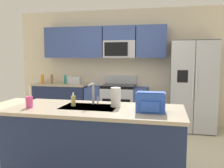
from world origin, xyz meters
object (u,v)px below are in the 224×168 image
Objects in this scene: range_oven at (117,105)px; toaster at (75,80)px; refrigerator at (192,86)px; sink_faucet at (93,92)px; bottle_orange at (42,79)px; backpack at (151,102)px; soap_dispenser at (73,101)px; paper_towel_roll at (116,97)px; pepper_mill at (52,79)px; bottle_teal at (65,79)px; drink_cup_pink at (29,102)px.

range_oven is 4.86× the size of toaster.
sink_faucet is at bearing -122.92° from refrigerator.
bottle_orange is (-1.80, -0.04, 0.56)m from range_oven.
bottle_orange is 0.66× the size of backpack.
paper_towel_roll is (0.53, 0.08, 0.05)m from soap_dispenser.
backpack is (2.48, -2.59, 0.01)m from pepper_mill.
bottle_teal is 2.72m from soap_dispenser.
bottle_orange is 3.26m from paper_towel_roll.
drink_cup_pink is at bearing -75.63° from bottle_teal.
bottle_orange is 0.74× the size of sink_faucet.
paper_towel_roll is (2.26, -2.34, 0.02)m from bottle_orange.
bottle_teal is 0.56m from bottle_orange.
soap_dispenser is at bearing -58.41° from pepper_mill.
paper_towel_roll reaches higher than bottle_teal.
backpack reaches higher than bottle_teal.
bottle_orange is 2.91m from drink_cup_pink.
paper_towel_roll reaches higher than soap_dispenser.
bottle_teal is at bearing 115.48° from soap_dispenser.
paper_towel_roll is 0.75× the size of backpack.
pepper_mill is 0.99× the size of bottle_orange.
range_oven is 1.36m from bottle_teal.
sink_faucet reaches higher than paper_towel_roll.
sink_faucet is at bearing 160.13° from backpack.
refrigerator is 3.18m from pepper_mill.
sink_faucet is at bearing -49.46° from bottle_orange.
range_oven is 5.67× the size of paper_towel_roll.
toaster is 2.57m from soap_dispenser.
sink_faucet is at bearing 167.68° from paper_towel_roll.
pepper_mill is at bearing 178.75° from refrigerator.
sink_faucet reaches higher than toaster.
range_oven is at bearing 0.09° from pepper_mill.
sink_faucet reaches higher than bottle_orange.
range_oven is at bearing 1.30° from bottle_orange.
sink_faucet is 1.66× the size of soap_dispenser.
refrigerator is at bearing -2.58° from range_oven.
toaster is 2.53m from sink_faucet.
soap_dispenser is 0.98m from backpack.
sink_faucet reaches higher than bottle_teal.
pepper_mill is (-0.60, 0.05, 0.01)m from toaster.
bottle_orange is 2.99m from sink_faucet.
refrigerator is 3.40m from bottle_orange.
toaster is at bearing 110.76° from soap_dispenser.
toaster is (-0.98, -0.05, 0.55)m from range_oven.
bottle_teal is 2.92m from paper_towel_roll.
drink_cup_pink is (-0.56, -2.67, 0.53)m from range_oven.
bottle_teal is 0.96× the size of bottle_orange.
bottle_orange is at bearing 133.96° from paper_towel_roll.
bottle_orange reaches higher than pepper_mill.
bottle_orange is 1.23× the size of soap_dispenser.
drink_cup_pink reaches higher than pepper_mill.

